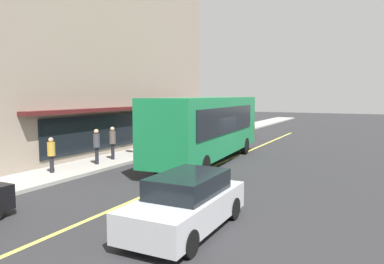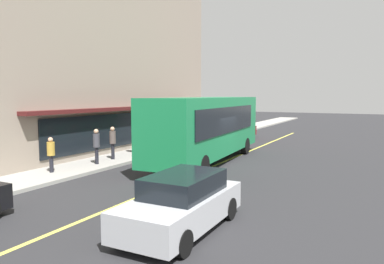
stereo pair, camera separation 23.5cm
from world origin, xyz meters
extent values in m
plane|color=#28282B|center=(0.00, 0.00, 0.00)|extent=(120.00, 120.00, 0.00)
cube|color=#9E9B93|center=(0.00, 5.49, 0.07)|extent=(80.00, 2.67, 0.15)
cube|color=#D8D14C|center=(0.00, 0.00, 0.00)|extent=(36.00, 0.16, 0.01)
cube|color=gray|center=(0.93, 11.27, 7.43)|extent=(21.72, 8.89, 14.86)
cube|color=#4C1919|center=(0.93, 6.57, 2.80)|extent=(15.20, 0.70, 0.20)
cube|color=black|center=(0.93, 6.79, 1.50)|extent=(13.03, 0.08, 2.00)
cube|color=#197F47|center=(0.30, 0.74, 2.00)|extent=(11.15, 3.27, 3.00)
cube|color=black|center=(5.74, 1.12, 2.36)|extent=(0.27, 2.10, 1.80)
cube|color=black|center=(-0.09, 1.98, 2.36)|extent=(8.78, 0.68, 1.32)
cube|color=black|center=(0.09, -0.55, 2.36)|extent=(8.78, 0.68, 1.32)
cube|color=#0CF259|center=(5.81, 1.13, 3.25)|extent=(0.21, 1.90, 0.36)
cube|color=#2D2D33|center=(5.84, 1.13, 0.75)|extent=(0.33, 2.41, 0.40)
cylinder|color=black|center=(3.73, 2.11, 0.50)|extent=(1.02, 0.37, 1.00)
cylinder|color=black|center=(3.89, -0.14, 0.50)|extent=(1.02, 0.37, 1.00)
cylinder|color=black|center=(-3.29, 1.62, 0.50)|extent=(1.02, 0.37, 1.00)
cylinder|color=black|center=(-3.13, -0.64, 0.50)|extent=(1.02, 0.37, 1.00)
cylinder|color=#2D2D33|center=(-0.32, 4.73, 1.75)|extent=(0.12, 0.12, 3.20)
cube|color=black|center=(-0.32, 4.93, 2.90)|extent=(0.30, 0.30, 0.90)
sphere|color=red|center=(-0.32, 5.10, 3.17)|extent=(0.18, 0.18, 0.18)
sphere|color=orange|center=(-0.32, 5.10, 2.90)|extent=(0.18, 0.18, 0.18)
sphere|color=green|center=(-0.32, 5.10, 2.63)|extent=(0.18, 0.18, 0.18)
cube|color=#B7BABF|center=(-9.11, -2.93, 0.60)|extent=(4.31, 1.83, 0.75)
cube|color=black|center=(-8.96, -2.93, 1.25)|extent=(2.42, 1.53, 0.55)
cylinder|color=black|center=(-10.52, -3.76, 0.32)|extent=(0.64, 0.22, 0.64)
cylinder|color=black|center=(-10.53, -2.12, 0.32)|extent=(0.64, 0.22, 0.64)
cylinder|color=black|center=(-7.68, -3.74, 0.32)|extent=(0.64, 0.22, 0.64)
cylinder|color=black|center=(-7.70, -2.10, 0.32)|extent=(0.64, 0.22, 0.64)
cube|color=maroon|center=(10.97, 3.02, 0.60)|extent=(4.32, 1.84, 0.75)
cube|color=black|center=(11.12, 3.02, 1.25)|extent=(2.42, 1.53, 0.55)
cylinder|color=black|center=(9.54, 2.22, 0.32)|extent=(0.64, 0.23, 0.64)
cylinder|color=black|center=(9.56, 3.86, 0.32)|extent=(0.64, 0.23, 0.64)
cylinder|color=black|center=(12.38, 2.19, 0.32)|extent=(0.64, 0.23, 0.64)
cylinder|color=black|center=(12.40, 3.83, 0.32)|extent=(0.64, 0.23, 0.64)
cylinder|color=black|center=(-2.03, 5.33, 0.58)|extent=(0.18, 0.18, 0.86)
cylinder|color=#594C47|center=(-2.03, 5.33, 1.35)|extent=(0.34, 0.34, 0.68)
sphere|color=tan|center=(-2.03, 5.33, 1.80)|extent=(0.24, 0.24, 0.24)
cylinder|color=black|center=(-5.99, 5.56, 0.54)|extent=(0.18, 0.18, 0.77)
cylinder|color=#B28C33|center=(-5.99, 5.56, 1.23)|extent=(0.34, 0.34, 0.61)
sphere|color=tan|center=(-5.99, 5.56, 1.64)|extent=(0.22, 0.22, 0.22)
cylinder|color=black|center=(-3.50, 5.15, 0.58)|extent=(0.18, 0.18, 0.86)
cylinder|color=#3F3F47|center=(-3.50, 5.15, 1.35)|extent=(0.34, 0.34, 0.68)
sphere|color=tan|center=(-3.50, 5.15, 1.81)|extent=(0.24, 0.24, 0.24)
camera|label=1|loc=(-17.52, -7.41, 3.63)|focal=34.21mm
camera|label=2|loc=(-17.41, -7.61, 3.63)|focal=34.21mm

